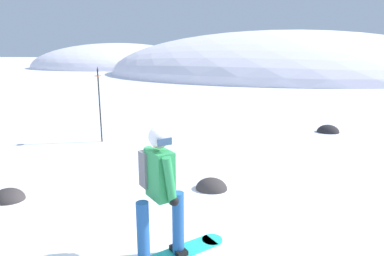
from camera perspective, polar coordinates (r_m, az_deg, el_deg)
The scene contains 8 objects.
ground_plane at distance 4.80m, azimuth -6.39°, elevation -18.80°, with size 300.00×300.00×0.00m, color white.
ridge_peak_main at distance 43.32m, azimuth 15.11°, elevation 9.28°, with size 42.01×37.81×10.15m.
ridge_peak_far at distance 58.27m, azimuth -12.61°, elevation 10.28°, with size 28.44×25.60×8.00m.
snowboarder_main at distance 3.99m, azimuth -5.72°, elevation -10.80°, with size 1.42×1.34×1.71m.
piste_marker_near at distance 9.61m, azimuth -15.81°, elevation 4.73°, with size 0.20×0.20×2.14m.
rock_dark at distance 6.72m, azimuth -29.25°, elevation -10.80°, with size 0.57×0.48×0.40m.
rock_mid at distance 6.32m, azimuth 3.39°, elevation -10.51°, with size 0.60×0.51×0.42m.
rock_small at distance 11.47m, azimuth 22.56°, elevation -0.68°, with size 0.69×0.59×0.48m.
Camera 1 is at (1.17, -3.91, 2.53)m, focal length 30.66 mm.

